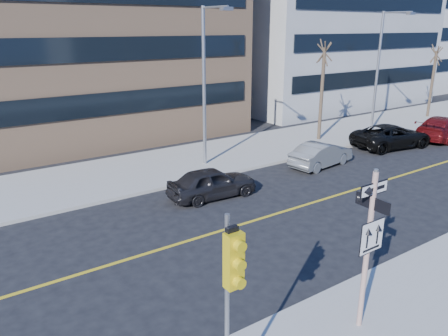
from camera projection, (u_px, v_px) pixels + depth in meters
ground at (289, 283)px, 12.83m from camera, size 120.00×120.00×0.00m
far_sidewalk at (360, 128)px, 31.92m from camera, size 66.00×6.00×0.15m
road_centerline at (409, 173)px, 22.44m from camera, size 40.00×0.14×0.01m
sign_pole at (369, 242)px, 10.11m from camera, size 0.92×0.92×4.06m
traffic_signal at (232, 276)px, 7.65m from camera, size 0.32×0.45×4.00m
parked_car_a at (212, 183)px, 19.09m from camera, size 1.87×4.08×1.35m
parked_car_b at (321, 154)px, 23.37m from camera, size 1.90×4.15×1.32m
parked_car_c at (392, 136)px, 27.02m from camera, size 3.21×5.51×1.44m
parked_car_d at (442, 128)px, 29.02m from camera, size 3.15×5.56×1.52m
streetlight_a at (206, 77)px, 21.94m from camera, size 0.55×2.25×8.00m
streetlight_b at (381, 64)px, 29.49m from camera, size 0.55×2.25×8.00m
street_tree_west at (324, 55)px, 26.98m from camera, size 1.80×1.80×6.35m
street_tree_east at (436, 56)px, 34.41m from camera, size 1.80×1.80×5.75m
building_grey_mid at (307, 23)px, 42.25m from camera, size 20.00×16.00×15.00m
building_grey_far at (409, 20)px, 55.78m from camera, size 18.00×18.00×16.00m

